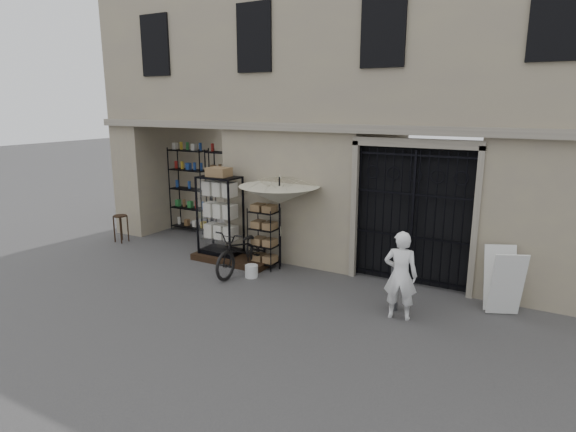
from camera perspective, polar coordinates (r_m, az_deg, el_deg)
The scene contains 15 objects.
ground at distance 9.46m, azimuth 0.05°, elevation -10.25°, with size 80.00×80.00×0.00m, color black.
main_building at distance 12.34m, azimuth 9.61°, elevation 16.45°, with size 14.00×4.00×9.00m, color gray.
shop_recess at distance 13.75m, azimuth -10.63°, elevation 3.50°, with size 3.00×1.70×3.00m, color black.
shop_shelving at distance 14.21m, azimuth -9.45°, elevation 2.83°, with size 2.70×0.50×2.50m, color black.
iron_gate at distance 10.40m, azimuth 14.77°, elevation 0.18°, with size 2.50×0.21×3.00m.
step_platform at distance 11.87m, azimuth -6.40°, elevation -4.99°, with size 2.00×0.90×0.15m, color black.
display_cabinet at distance 11.83m, azimuth -8.05°, elevation -0.40°, with size 1.05×0.76×2.07m.
wire_rack at distance 11.21m, azimuth -2.84°, elevation -2.68°, with size 0.68×0.52×1.43m.
market_umbrella at distance 10.79m, azimuth -1.03°, elevation 3.10°, with size 1.90×1.92×2.60m.
white_bucket at distance 10.76m, azimuth -4.35°, elevation -6.53°, with size 0.29×0.29×0.28m, color silver.
bicycle at distance 11.15m, azimuth -5.32°, elevation -6.58°, with size 0.69×1.04×1.98m, color black.
wooden_stool at distance 14.12m, azimuth -19.18°, elevation -1.33°, with size 0.38×0.38×0.76m.
steel_bollard at distance 9.21m, azimuth 12.48°, elevation -8.41°, with size 0.15×0.15×0.84m, color #4C4D51.
shopkeeper at distance 9.07m, azimuth 12.91°, elevation -11.67°, with size 0.59×1.62×0.39m, color white.
easel_sign at distance 9.63m, azimuth 24.16°, elevation -7.05°, with size 0.79×0.84×1.20m.
Camera 1 is at (4.26, -7.56, 3.76)m, focal length 30.00 mm.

